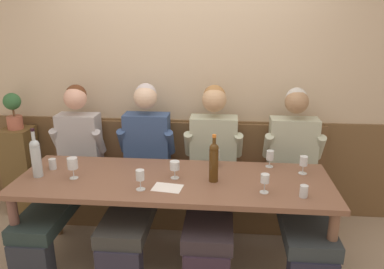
% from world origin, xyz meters
% --- Properties ---
extents(room_wall_back, '(6.80, 0.08, 2.80)m').
position_xyz_m(room_wall_back, '(0.00, 1.09, 1.40)').
color(room_wall_back, '#CBB595').
rests_on(room_wall_back, ground).
extents(wood_wainscot_panel, '(6.80, 0.03, 0.96)m').
position_xyz_m(wood_wainscot_panel, '(0.00, 1.04, 0.48)').
color(wood_wainscot_panel, brown).
rests_on(wood_wainscot_panel, ground).
extents(wall_bench, '(2.68, 0.42, 0.94)m').
position_xyz_m(wall_bench, '(0.00, 0.83, 0.28)').
color(wall_bench, brown).
rests_on(wall_bench, ground).
extents(dining_table, '(2.38, 0.79, 0.74)m').
position_xyz_m(dining_table, '(0.00, 0.13, 0.67)').
color(dining_table, brown).
rests_on(dining_table, ground).
extents(person_right_seat, '(0.49, 1.25, 1.33)m').
position_xyz_m(person_right_seat, '(-0.99, 0.47, 0.64)').
color(person_right_seat, '#292D37').
rests_on(person_right_seat, ground).
extents(person_center_right_seat, '(0.52, 1.26, 1.35)m').
position_xyz_m(person_center_right_seat, '(-0.34, 0.48, 0.65)').
color(person_center_right_seat, '#2C2B3C').
rests_on(person_center_right_seat, ground).
extents(person_left_seat, '(0.53, 1.26, 1.34)m').
position_xyz_m(person_left_seat, '(0.28, 0.48, 0.65)').
color(person_left_seat, '#342635').
rests_on(person_left_seat, ground).
extents(person_center_left_seat, '(0.53, 1.25, 1.33)m').
position_xyz_m(person_center_left_seat, '(1.00, 0.46, 0.64)').
color(person_center_left_seat, '#242537').
rests_on(person_center_left_seat, ground).
extents(wine_bottle_green_tall, '(0.07, 0.07, 0.36)m').
position_xyz_m(wine_bottle_green_tall, '(0.30, 0.11, 0.91)').
color(wine_bottle_green_tall, '#492E10').
rests_on(wine_bottle_green_tall, dining_table).
extents(wine_bottle_clear_water, '(0.07, 0.07, 0.38)m').
position_xyz_m(wine_bottle_clear_water, '(-1.04, 0.08, 0.91)').
color(wine_bottle_clear_water, '#B2C0C4').
rests_on(wine_bottle_clear_water, dining_table).
extents(wine_glass_right_end, '(0.08, 0.08, 0.16)m').
position_xyz_m(wine_glass_right_end, '(-0.76, 0.07, 0.86)').
color(wine_glass_right_end, silver).
rests_on(wine_glass_right_end, dining_table).
extents(wine_glass_mid_right, '(0.06, 0.06, 0.14)m').
position_xyz_m(wine_glass_mid_right, '(0.75, 0.43, 0.84)').
color(wine_glass_mid_right, silver).
rests_on(wine_glass_mid_right, dining_table).
extents(wine_glass_by_bottle, '(0.07, 0.07, 0.14)m').
position_xyz_m(wine_glass_by_bottle, '(0.01, 0.14, 0.84)').
color(wine_glass_by_bottle, silver).
rests_on(wine_glass_by_bottle, dining_table).
extents(wine_glass_near_bucket, '(0.07, 0.07, 0.14)m').
position_xyz_m(wine_glass_near_bucket, '(1.00, 0.32, 0.84)').
color(wine_glass_near_bucket, silver).
rests_on(wine_glass_near_bucket, dining_table).
extents(wine_glass_left_end, '(0.07, 0.07, 0.15)m').
position_xyz_m(wine_glass_left_end, '(-0.21, -0.08, 0.85)').
color(wine_glass_left_end, silver).
rests_on(wine_glass_left_end, dining_table).
extents(wine_glass_mid_left, '(0.06, 0.06, 0.14)m').
position_xyz_m(wine_glass_mid_left, '(0.67, -0.04, 0.84)').
color(wine_glass_mid_left, silver).
rests_on(wine_glass_mid_left, dining_table).
extents(wine_glass_center_front, '(0.07, 0.07, 0.14)m').
position_xyz_m(wine_glass_center_front, '(0.31, 0.42, 0.84)').
color(wine_glass_center_front, silver).
rests_on(wine_glass_center_front, dining_table).
extents(water_tumbler_left, '(0.06, 0.06, 0.08)m').
position_xyz_m(water_tumbler_left, '(0.93, -0.09, 0.79)').
color(water_tumbler_left, silver).
rests_on(water_tumbler_left, dining_table).
extents(water_tumbler_right, '(0.06, 0.06, 0.09)m').
position_xyz_m(water_tumbler_right, '(-1.00, 0.23, 0.79)').
color(water_tumbler_right, silver).
rests_on(water_tumbler_right, dining_table).
extents(tasting_sheet_left_guest, '(0.23, 0.18, 0.00)m').
position_xyz_m(tasting_sheet_left_guest, '(-0.02, -0.03, 0.75)').
color(tasting_sheet_left_guest, white).
rests_on(tasting_sheet_left_guest, dining_table).
extents(corner_pedestal, '(0.28, 0.28, 0.88)m').
position_xyz_m(corner_pedestal, '(-1.64, 0.86, 0.44)').
color(corner_pedestal, brown).
rests_on(corner_pedestal, ground).
extents(potted_plant, '(0.16, 0.16, 0.35)m').
position_xyz_m(potted_plant, '(-1.64, 0.86, 1.07)').
color(potted_plant, '#B3614B').
rests_on(potted_plant, corner_pedestal).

